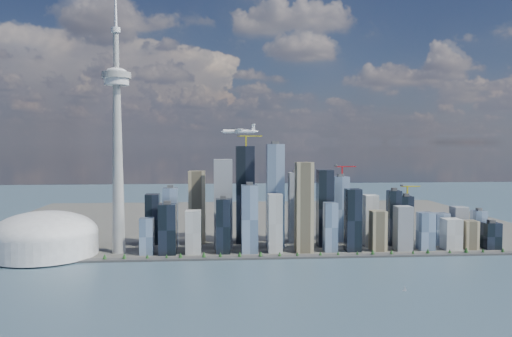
{
  "coord_description": "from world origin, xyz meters",
  "views": [
    {
      "loc": [
        -102.58,
        -695.64,
        223.49
      ],
      "look_at": [
        -28.47,
        260.0,
        173.26
      ],
      "focal_mm": 35.0,
      "sensor_mm": 36.0,
      "label": 1
    }
  ],
  "objects": [
    {
      "name": "land",
      "position": [
        0.0,
        700.0,
        1.5
      ],
      "size": [
        1400.0,
        900.0,
        3.0
      ],
      "primitive_type": "cube",
      "color": "#4C4C47",
      "rests_on": "ground"
    },
    {
      "name": "ground",
      "position": [
        0.0,
        0.0,
        0.0
      ],
      "size": [
        4000.0,
        4000.0,
        0.0
      ],
      "primitive_type": "plane",
      "color": "#374E61",
      "rests_on": "ground"
    },
    {
      "name": "seawall",
      "position": [
        0.0,
        250.0,
        2.0
      ],
      "size": [
        1100.0,
        22.0,
        4.0
      ],
      "primitive_type": "cube",
      "color": "#383838",
      "rests_on": "ground"
    },
    {
      "name": "sailboat_west",
      "position": [
        177.41,
        23.02,
        2.92
      ],
      "size": [
        6.34,
        3.97,
        9.1
      ],
      "rotation": [
        0.0,
        0.0,
        -0.43
      ],
      "color": "silver",
      "rests_on": "ground"
    },
    {
      "name": "airplane",
      "position": [
        -61.9,
        227.96,
        244.72
      ],
      "size": [
        71.22,
        63.16,
        17.36
      ],
      "rotation": [
        0.0,
        0.0,
        0.13
      ],
      "color": "white",
      "rests_on": "ground"
    },
    {
      "name": "shoreline_trees",
      "position": [
        0.0,
        250.0,
        8.78
      ],
      "size": [
        960.53,
        7.2,
        8.8
      ],
      "color": "#3F2D1E",
      "rests_on": "seawall"
    },
    {
      "name": "skyscraper_cluster",
      "position": [
        59.62,
        336.82,
        73.59
      ],
      "size": [
        736.0,
        142.0,
        238.52
      ],
      "color": "black",
      "rests_on": "land"
    },
    {
      "name": "needle_tower",
      "position": [
        -300.0,
        310.0,
        235.84
      ],
      "size": [
        56.0,
        56.0,
        550.5
      ],
      "color": "gray",
      "rests_on": "land"
    },
    {
      "name": "dome_stadium",
      "position": [
        -440.0,
        300.0,
        39.44
      ],
      "size": [
        200.0,
        200.0,
        86.0
      ],
      "color": "silver",
      "rests_on": "land"
    }
  ]
}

